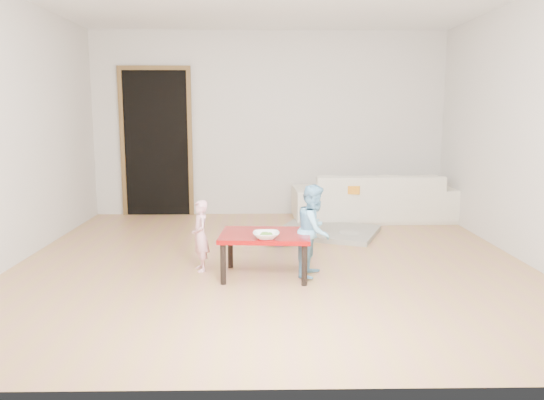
{
  "coord_description": "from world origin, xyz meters",
  "views": [
    {
      "loc": [
        -0.09,
        -5.13,
        1.47
      ],
      "look_at": [
        0.0,
        -0.2,
        0.65
      ],
      "focal_mm": 35.0,
      "sensor_mm": 36.0,
      "label": 1
    }
  ],
  "objects_px": {
    "bowl": "(266,235)",
    "child_pink": "(200,236)",
    "basin": "(279,238)",
    "red_table": "(265,255)",
    "sofa": "(374,196)",
    "child_blue": "(314,230)"
  },
  "relations": [
    {
      "from": "sofa",
      "to": "bowl",
      "type": "bearing_deg",
      "value": 59.06
    },
    {
      "from": "child_pink",
      "to": "bowl",
      "type": "bearing_deg",
      "value": 38.98
    },
    {
      "from": "sofa",
      "to": "child_blue",
      "type": "bearing_deg",
      "value": 64.75
    },
    {
      "from": "sofa",
      "to": "child_blue",
      "type": "height_order",
      "value": "child_blue"
    },
    {
      "from": "red_table",
      "to": "child_blue",
      "type": "height_order",
      "value": "child_blue"
    },
    {
      "from": "sofa",
      "to": "bowl",
      "type": "height_order",
      "value": "sofa"
    },
    {
      "from": "child_blue",
      "to": "basin",
      "type": "bearing_deg",
      "value": 33.23
    },
    {
      "from": "sofa",
      "to": "bowl",
      "type": "relative_size",
      "value": 9.7
    },
    {
      "from": "child_pink",
      "to": "child_blue",
      "type": "distance_m",
      "value": 1.06
    },
    {
      "from": "sofa",
      "to": "red_table",
      "type": "distance_m",
      "value": 2.97
    },
    {
      "from": "sofa",
      "to": "child_pink",
      "type": "xyz_separation_m",
      "value": [
        -2.12,
        -2.37,
        0.01
      ]
    },
    {
      "from": "bowl",
      "to": "child_pink",
      "type": "distance_m",
      "value": 0.73
    },
    {
      "from": "bowl",
      "to": "basin",
      "type": "relative_size",
      "value": 0.53
    },
    {
      "from": "bowl",
      "to": "child_blue",
      "type": "xyz_separation_m",
      "value": [
        0.43,
        0.23,
        -0.01
      ]
    },
    {
      "from": "child_pink",
      "to": "child_blue",
      "type": "bearing_deg",
      "value": 62.71
    },
    {
      "from": "child_pink",
      "to": "basin",
      "type": "relative_size",
      "value": 1.55
    },
    {
      "from": "bowl",
      "to": "basin",
      "type": "xyz_separation_m",
      "value": [
        0.16,
        1.4,
        -0.36
      ]
    },
    {
      "from": "red_table",
      "to": "child_pink",
      "type": "bearing_deg",
      "value": 162.96
    },
    {
      "from": "basin",
      "to": "red_table",
      "type": "bearing_deg",
      "value": -97.74
    },
    {
      "from": "red_table",
      "to": "sofa",
      "type": "bearing_deg",
      "value": 59.3
    },
    {
      "from": "child_blue",
      "to": "basin",
      "type": "xyz_separation_m",
      "value": [
        -0.28,
        1.17,
        -0.35
      ]
    },
    {
      "from": "child_pink",
      "to": "child_blue",
      "type": "relative_size",
      "value": 0.8
    }
  ]
}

